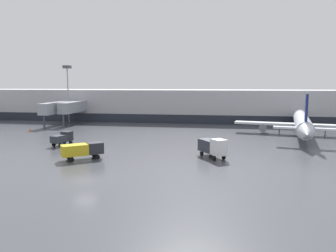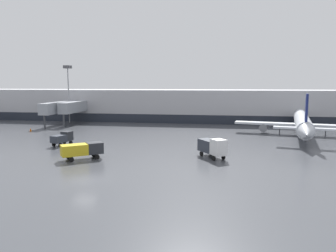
{
  "view_description": "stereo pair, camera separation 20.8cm",
  "coord_description": "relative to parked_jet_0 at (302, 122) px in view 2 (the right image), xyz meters",
  "views": [
    {
      "loc": [
        14.88,
        -33.82,
        10.8
      ],
      "look_at": [
        5.44,
        25.46,
        3.0
      ],
      "focal_mm": 35.0,
      "sensor_mm": 36.0,
      "label": 1
    },
    {
      "loc": [
        15.09,
        -33.78,
        10.8
      ],
      "look_at": [
        5.44,
        25.46,
        3.0
      ],
      "focal_mm": 35.0,
      "sensor_mm": 36.0,
      "label": 2
    }
  ],
  "objects": [
    {
      "name": "parked_jet_0",
      "position": [
        0.0,
        0.0,
        0.0
      ],
      "size": [
        27.78,
        38.35,
        9.08
      ],
      "rotation": [
        0.0,
        0.0,
        1.38
      ],
      "color": "silver",
      "rests_on": "ground_plane"
    },
    {
      "name": "service_truck_2",
      "position": [
        -36.42,
        -28.39,
        -1.3
      ],
      "size": [
        5.81,
        5.03,
        2.32
      ],
      "rotation": [
        0.0,
        0.0,
        0.64
      ],
      "color": "gold",
      "rests_on": "ground_plane"
    },
    {
      "name": "apron_light_mast_1",
      "position": [
        -58.7,
        13.52,
        9.88
      ],
      "size": [
        1.8,
        1.8,
        15.71
      ],
      "color": "gray",
      "rests_on": "ground_plane"
    },
    {
      "name": "traffic_cone_0",
      "position": [
        -59.68,
        -4.01,
        -2.37
      ],
      "size": [
        0.44,
        0.44,
        0.78
      ],
      "color": "orange",
      "rests_on": "ground_plane"
    },
    {
      "name": "terminal_building",
      "position": [
        -32.2,
        23.86,
        1.74
      ],
      "size": [
        160.0,
        31.61,
        9.0
      ],
      "color": "#B2B2B7",
      "rests_on": "ground_plane"
    },
    {
      "name": "ground_plane",
      "position": [
        -31.98,
        -38.0,
        -2.76
      ],
      "size": [
        320.0,
        320.0,
        0.0
      ],
      "primitive_type": "plane",
      "color": "#424449"
    },
    {
      "name": "service_truck_1",
      "position": [
        -18.03,
        -24.35,
        -1.09
      ],
      "size": [
        4.49,
        5.33,
        2.96
      ],
      "rotation": [
        0.0,
        0.0,
        5.33
      ],
      "color": "#2D333D",
      "rests_on": "ground_plane"
    },
    {
      "name": "service_truck_0",
      "position": [
        -44.26,
        -18.92,
        -1.4
      ],
      "size": [
        2.72,
        4.33,
        2.36
      ],
      "rotation": [
        0.0,
        0.0,
        1.28
      ],
      "color": "#2D333D",
      "rests_on": "ground_plane"
    }
  ]
}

